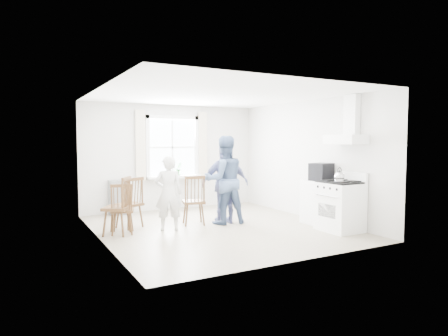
% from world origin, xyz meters
% --- Properties ---
extents(room_shell, '(4.62, 5.12, 2.64)m').
position_xyz_m(room_shell, '(0.00, 0.00, 1.30)').
color(room_shell, gray).
rests_on(room_shell, ground).
extents(window_assembly, '(1.88, 0.24, 1.70)m').
position_xyz_m(window_assembly, '(0.00, 2.45, 1.46)').
color(window_assembly, white).
rests_on(window_assembly, room_shell).
extents(range_hood, '(0.45, 0.76, 0.94)m').
position_xyz_m(range_hood, '(2.07, -1.35, 1.90)').
color(range_hood, white).
rests_on(range_hood, room_shell).
extents(shelf_unit, '(0.40, 0.30, 0.80)m').
position_xyz_m(shelf_unit, '(-1.40, 2.33, 0.40)').
color(shelf_unit, slate).
rests_on(shelf_unit, ground).
extents(gas_stove, '(0.68, 0.76, 1.12)m').
position_xyz_m(gas_stove, '(1.91, -1.35, 0.48)').
color(gas_stove, white).
rests_on(gas_stove, ground).
extents(kettle, '(0.19, 0.19, 0.28)m').
position_xyz_m(kettle, '(1.80, -1.43, 1.04)').
color(kettle, silver).
rests_on(kettle, gas_stove).
extents(low_cabinet, '(0.50, 0.55, 0.90)m').
position_xyz_m(low_cabinet, '(1.98, -0.65, 0.45)').
color(low_cabinet, white).
rests_on(low_cabinet, ground).
extents(stereo_stack, '(0.46, 0.43, 0.36)m').
position_xyz_m(stereo_stack, '(2.01, -0.72, 1.08)').
color(stereo_stack, black).
rests_on(stereo_stack, low_cabinet).
extents(cardboard_box, '(0.30, 0.26, 0.16)m').
position_xyz_m(cardboard_box, '(1.98, -0.74, 0.98)').
color(cardboard_box, '#99694A').
rests_on(cardboard_box, low_cabinet).
extents(windsor_chair_a, '(0.57, 0.56, 1.01)m').
position_xyz_m(windsor_chair_a, '(-1.50, 0.73, 0.62)').
color(windsor_chair_a, '#462C16').
rests_on(windsor_chair_a, ground).
extents(windsor_chair_b, '(0.50, 0.50, 0.95)m').
position_xyz_m(windsor_chair_b, '(-1.82, 0.29, 0.58)').
color(windsor_chair_b, '#462C16').
rests_on(windsor_chair_b, ground).
extents(windsor_chair_c, '(0.62, 0.62, 1.07)m').
position_xyz_m(windsor_chair_c, '(-1.80, 0.30, 0.65)').
color(windsor_chair_c, '#462C16').
rests_on(windsor_chair_c, ground).
extents(person_left, '(0.65, 0.65, 1.43)m').
position_xyz_m(person_left, '(-0.95, 0.21, 0.72)').
color(person_left, silver).
rests_on(person_left, ground).
extents(person_mid, '(0.99, 0.99, 1.82)m').
position_xyz_m(person_mid, '(0.29, 0.28, 0.91)').
color(person_mid, '#44597F').
rests_on(person_mid, ground).
extents(person_right, '(1.20, 1.20, 1.65)m').
position_xyz_m(person_right, '(0.32, 0.30, 0.83)').
color(person_right, navy).
rests_on(person_right, ground).
extents(potted_plant, '(0.21, 0.21, 0.33)m').
position_xyz_m(potted_plant, '(0.12, 2.36, 1.01)').
color(potted_plant, '#306D35').
rests_on(potted_plant, window_assembly).
extents(windsor_chair_d, '(0.53, 0.52, 1.03)m').
position_xyz_m(windsor_chair_d, '(-0.33, 0.41, 0.63)').
color(windsor_chair_d, '#462C16').
rests_on(windsor_chair_d, ground).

